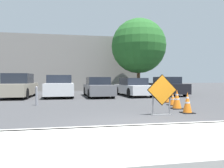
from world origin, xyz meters
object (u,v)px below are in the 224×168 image
Objects in this scene: traffic_cone_second at (177,99)px; traffic_cone_fourth at (167,96)px; traffic_cone_third at (173,99)px; parked_car_fourth at (134,87)px; bollard_nearest at (37,95)px; parked_car_nearest at (18,87)px; traffic_cone_nearest at (187,103)px; parked_car_fifth at (167,87)px; parked_car_second at (59,87)px; road_closed_sign at (162,93)px; parked_car_third at (98,87)px.

traffic_cone_fourth is at bearing 74.53° from traffic_cone_second.
traffic_cone_second is 1.40× the size of traffic_cone_third.
bollard_nearest is (-6.31, -4.95, -0.14)m from parked_car_fourth.
traffic_cone_nearest is at bearing 135.04° from parked_car_nearest.
parked_car_fifth is (2.59, 6.19, 0.39)m from traffic_cone_third.
bollard_nearest is (-0.82, -5.07, -0.23)m from parked_car_second.
road_closed_sign is 1.83× the size of traffic_cone_nearest.
parked_car_nearest is at bearing 3.03° from parked_car_fifth.
parked_car_nearest is 5.49m from parked_car_third.
parked_car_nearest reaches higher than parked_car_fourth.
traffic_cone_nearest is 0.17× the size of parked_car_nearest.
traffic_cone_third is at bearing 76.35° from traffic_cone_nearest.
parked_car_fourth is at bearing 3.16° from parked_car_fifth.
road_closed_sign is at bearing -37.90° from bollard_nearest.
parked_car_nearest reaches higher than traffic_cone_fourth.
traffic_cone_nearest is at bearing -30.80° from bollard_nearest.
traffic_cone_nearest reaches higher than traffic_cone_fourth.
bollard_nearest is (-5.90, 3.52, 0.10)m from traffic_cone_nearest.
parked_car_second reaches higher than parked_car_fifth.
parked_car_second is 5.49m from parked_car_fourth.
parked_car_second is (-5.65, 6.26, 0.44)m from traffic_cone_third.
traffic_cone_nearest is at bearing -103.65° from traffic_cone_third.
traffic_cone_second is 7.90m from parked_car_fifth.
bollard_nearest is (-9.05, -4.99, -0.19)m from parked_car_fifth.
parked_car_third is at bearing 4.83° from parked_car_fifth.
traffic_cone_nearest is 0.86× the size of bollard_nearest.
parked_car_nearest is 8.23m from parked_car_fourth.
traffic_cone_second reaches higher than traffic_cone_nearest.
traffic_cone_second is (0.19, 1.19, 0.01)m from traffic_cone_nearest.
parked_car_nearest is 0.98× the size of parked_car_fourth.
parked_car_nearest is at bearing 128.04° from road_closed_sign.
road_closed_sign is at bearing -117.48° from traffic_cone_fourth.
traffic_cone_third is at bearing 114.07° from parked_car_third.
parked_car_fourth is (2.74, 0.20, -0.02)m from parked_car_third.
traffic_cone_fourth is 0.15× the size of parked_car_second.
road_closed_sign is 0.31× the size of parked_car_second.
parked_car_second is 5.08× the size of bollard_nearest.
traffic_cone_nearest is at bearing 83.57° from parked_car_fourth.
parked_car_third is at bearing 98.24° from road_closed_sign.
traffic_cone_third is at bearing 87.79° from parked_car_fourth.
parked_car_third is (-3.18, 4.74, 0.32)m from traffic_cone_fourth.
road_closed_sign reaches higher than parked_car_fourth.
road_closed_sign is at bearing -169.12° from traffic_cone_nearest.
parked_car_nearest is at bearing -2.99° from parked_car_fourth.
parked_car_nearest is (-8.01, 7.18, 0.35)m from traffic_cone_second.
road_closed_sign is at bearing 130.01° from parked_car_nearest.
traffic_cone_nearest is 0.19× the size of parked_car_fifth.
traffic_cone_nearest is at bearing 103.83° from parked_car_third.
bollard_nearest is at bearing 31.18° from parked_car_fifth.
parked_car_fifth is (2.31, 4.98, 0.34)m from traffic_cone_fourth.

